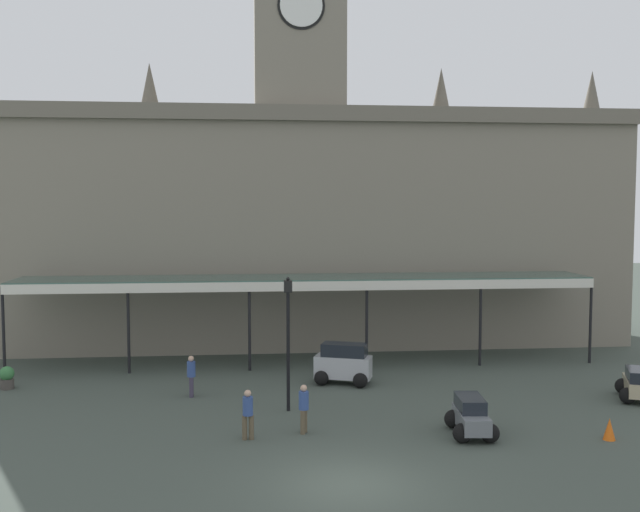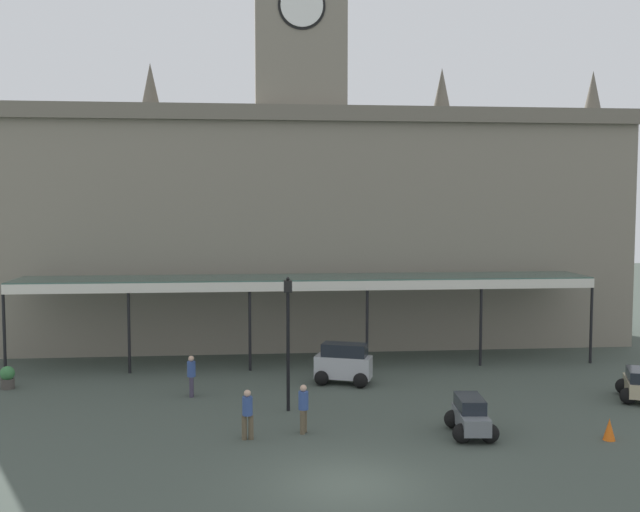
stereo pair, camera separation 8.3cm
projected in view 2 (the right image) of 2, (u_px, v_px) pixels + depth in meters
name	position (u px, v px, depth m)	size (l,w,h in m)	color
ground_plane	(349.00, 485.00, 19.92)	(140.00, 140.00, 0.00)	#404A41
station_building	(299.00, 214.00, 40.20)	(35.89, 6.87, 22.16)	gray
entrance_canopy	(307.00, 280.00, 34.81)	(27.76, 3.26, 4.23)	#38564C
car_grey_estate	(471.00, 418.00, 24.21)	(1.68, 2.32, 1.27)	slate
car_silver_van	(344.00, 366.00, 31.03)	(2.58, 2.11, 1.77)	#B2B5BA
car_beige_estate	(638.00, 386.00, 28.50)	(2.06, 2.42, 1.27)	tan
pedestrian_crossing_forecourt	(247.00, 412.00, 23.71)	(0.39, 0.34, 1.67)	brown
pedestrian_near_entrance	(191.00, 374.00, 29.00)	(0.34, 0.39, 1.67)	#3F384C
pedestrian_beside_cars	(303.00, 407.00, 24.37)	(0.34, 0.37, 1.67)	brown
victorian_lamppost	(288.00, 328.00, 26.84)	(0.30, 0.30, 5.07)	black
traffic_cone	(609.00, 429.00, 23.69)	(0.40, 0.40, 0.73)	orange
planter_near_kerb	(7.00, 377.00, 30.25)	(0.60, 0.60, 0.96)	#47423D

